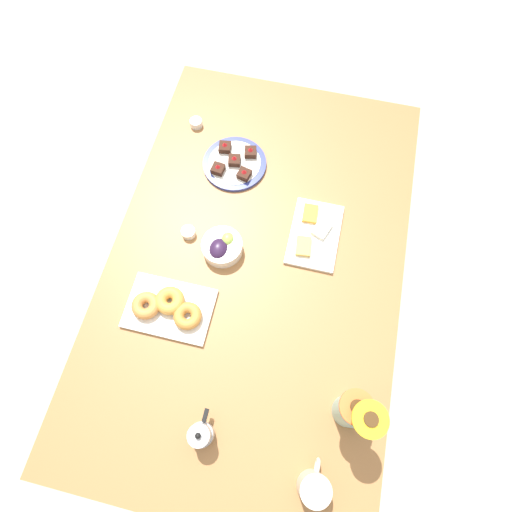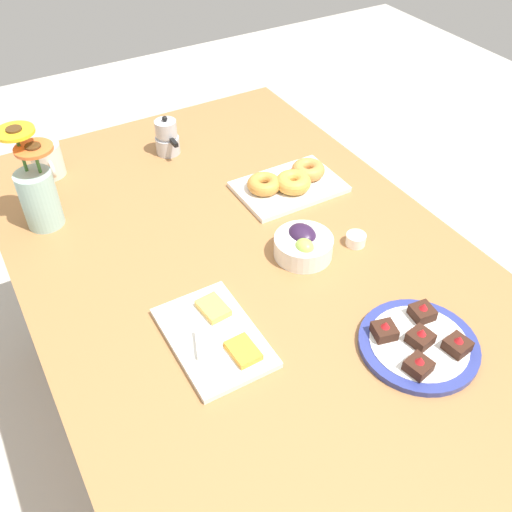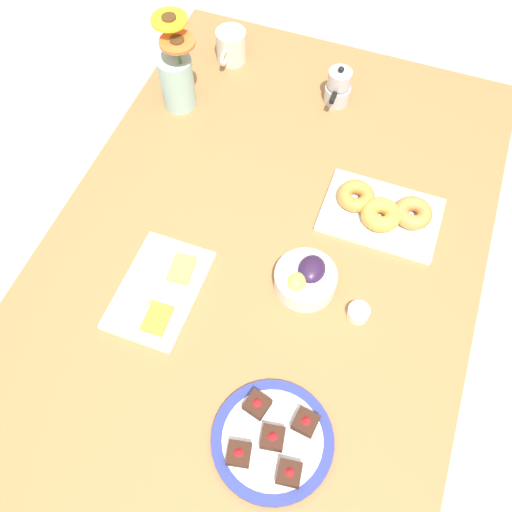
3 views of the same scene
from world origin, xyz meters
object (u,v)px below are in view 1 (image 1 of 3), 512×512
object	(u,v)px
coffee_mug	(314,488)
dessert_plate	(235,163)
flower_vase	(353,411)
croissant_platter	(168,308)
grape_bowl	(222,247)
cheese_platter	(314,233)
dining_table	(256,269)
jam_cup_berry	(196,123)
moka_pot	(201,435)
jam_cup_honey	(188,232)

from	to	relation	value
coffee_mug	dessert_plate	distance (m)	1.10
flower_vase	coffee_mug	bearing A→B (deg)	162.70
croissant_platter	dessert_plate	bearing A→B (deg)	-6.66
grape_bowl	cheese_platter	xyz separation A→B (m)	(0.13, -0.30, -0.02)
cheese_platter	dessert_plate	xyz separation A→B (m)	(0.22, 0.34, 0.00)
dining_table	jam_cup_berry	size ratio (longest dim) A/B	33.33
grape_bowl	cheese_platter	distance (m)	0.33
dining_table	grape_bowl	xyz separation A→B (m)	(0.01, 0.12, 0.12)
dining_table	grape_bowl	world-z (taller)	grape_bowl
coffee_mug	croissant_platter	world-z (taller)	coffee_mug
dessert_plate	flower_vase	bearing A→B (deg)	-144.98
coffee_mug	moka_pot	bearing A→B (deg)	80.24
cheese_platter	moka_pot	bearing A→B (deg)	163.97
croissant_platter	jam_cup_honey	size ratio (longest dim) A/B	5.83
coffee_mug	grape_bowl	distance (m)	0.77
moka_pot	coffee_mug	bearing A→B (deg)	-99.76
jam_cup_honey	flower_vase	distance (m)	0.78
jam_cup_honey	flower_vase	xyz separation A→B (m)	(-0.45, -0.63, 0.08)
coffee_mug	jam_cup_berry	size ratio (longest dim) A/B	2.51
grape_bowl	cheese_platter	bearing A→B (deg)	-66.33
cheese_platter	jam_cup_honey	size ratio (longest dim) A/B	5.42
coffee_mug	cheese_platter	xyz separation A→B (m)	(0.77, 0.13, -0.04)
jam_cup_honey	dessert_plate	bearing A→B (deg)	-15.04
grape_bowl	croissant_platter	xyz separation A→B (m)	(-0.24, 0.12, -0.01)
croissant_platter	cheese_platter	bearing A→B (deg)	-47.93
dining_table	cheese_platter	distance (m)	0.25
jam_cup_honey	jam_cup_berry	xyz separation A→B (m)	(0.46, 0.11, 0.00)
dining_table	grape_bowl	bearing A→B (deg)	85.17
dining_table	grape_bowl	distance (m)	0.17
jam_cup_berry	coffee_mug	bearing A→B (deg)	-149.45
croissant_platter	jam_cup_berry	size ratio (longest dim) A/B	5.83
grape_bowl	dessert_plate	world-z (taller)	grape_bowl
grape_bowl	moka_pot	size ratio (longest dim) A/B	1.17
coffee_mug	croissant_platter	xyz separation A→B (m)	(0.39, 0.54, -0.03)
coffee_mug	jam_cup_berry	distance (m)	1.32
grape_bowl	jam_cup_berry	world-z (taller)	grape_bowl
cheese_platter	flower_vase	distance (m)	0.59
croissant_platter	dessert_plate	size ratio (longest dim) A/B	1.17
coffee_mug	moka_pot	xyz separation A→B (m)	(0.06, 0.33, 0.00)
grape_bowl	moka_pot	xyz separation A→B (m)	(-0.58, -0.09, 0.02)
dining_table	jam_cup_berry	bearing A→B (deg)	35.47
grape_bowl	jam_cup_berry	bearing A→B (deg)	25.75
cheese_platter	flower_vase	size ratio (longest dim) A/B	0.99
grape_bowl	dessert_plate	distance (m)	0.35
dessert_plate	flower_vase	world-z (taller)	flower_vase
coffee_mug	grape_bowl	world-z (taller)	coffee_mug
croissant_platter	jam_cup_berry	world-z (taller)	croissant_platter
jam_cup_berry	flower_vase	size ratio (longest dim) A/B	0.18
cheese_platter	moka_pot	size ratio (longest dim) A/B	2.18
jam_cup_berry	dessert_plate	world-z (taller)	dessert_plate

